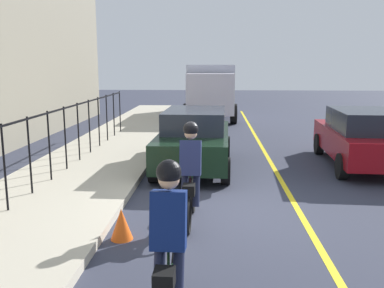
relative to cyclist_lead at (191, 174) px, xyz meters
name	(u,v)px	position (x,y,z in m)	size (l,w,h in m)	color
ground_plane	(215,211)	(0.70, -0.44, -0.91)	(80.00, 80.00, 0.00)	#2F3241
lane_line_centre	(300,212)	(0.70, -2.04, -0.91)	(36.00, 0.12, 0.01)	yellow
sidewalk	(42,204)	(0.70, 2.96, -0.84)	(40.00, 3.20, 0.15)	#B1A996
iron_fence	(39,137)	(1.70, 3.36, 0.32)	(15.68, 0.04, 1.60)	black
cyclist_lead	(191,174)	(0.00, 0.00, 0.00)	(1.71, 0.37, 1.83)	black
cyclist_follow	(169,246)	(-2.94, 0.06, 0.00)	(1.71, 0.37, 1.83)	black
patrol_sedan	(362,137)	(4.59, -4.47, -0.09)	(4.49, 2.11, 1.58)	maroon
parked_sedan_rear	(195,138)	(4.17, 0.13, -0.09)	(4.45, 2.03, 1.58)	black
box_truck_background	(211,88)	(15.56, -0.19, 0.64)	(6.72, 2.56, 2.78)	#AFB2C5
traffic_cone_far	(121,224)	(-0.70, 1.07, -0.65)	(0.36, 0.36, 0.51)	#F25815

